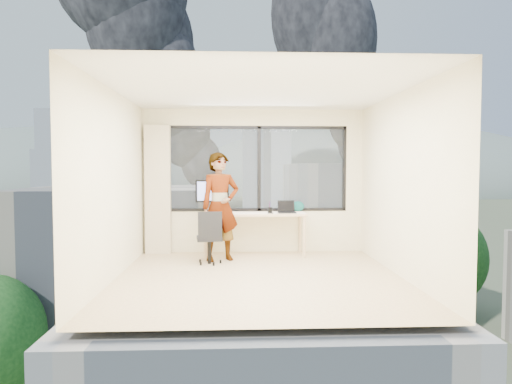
{
  "coord_description": "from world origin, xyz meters",
  "views": [
    {
      "loc": [
        -0.31,
        -6.15,
        1.52
      ],
      "look_at": [
        0.0,
        1.0,
        1.15
      ],
      "focal_mm": 31.26,
      "sensor_mm": 36.0,
      "label": 1
    }
  ],
  "objects": [
    {
      "name": "far_tower_d",
      "position": [
        -60.0,
        150.0,
        -3.0
      ],
      "size": [
        16.0,
        14.0,
        22.0
      ],
      "primitive_type": "cube",
      "color": "silver",
      "rests_on": "exterior_ground"
    },
    {
      "name": "pen_cup",
      "position": [
        0.28,
        1.63,
        0.8
      ],
      "size": [
        0.1,
        0.1,
        0.1
      ],
      "primitive_type": "cylinder",
      "rotation": [
        0.0,
        0.0,
        -0.32
      ],
      "color": "black",
      "rests_on": "desk"
    },
    {
      "name": "smoke_plume_a",
      "position": [
        -10.0,
        150.0,
        39.0
      ],
      "size": [
        40.0,
        24.0,
        90.0
      ],
      "primitive_type": null,
      "color": "black",
      "rests_on": "exterior_ground"
    },
    {
      "name": "hill_a",
      "position": [
        -120.0,
        320.0,
        -14.0
      ],
      "size": [
        288.0,
        216.0,
        90.0
      ],
      "primitive_type": "ellipsoid",
      "color": "slate",
      "rests_on": "exterior_ground"
    },
    {
      "name": "hill_b",
      "position": [
        100.0,
        320.0,
        -14.0
      ],
      "size": [
        300.0,
        220.0,
        96.0
      ],
      "primitive_type": "ellipsoid",
      "color": "slate",
      "rests_on": "exterior_ground"
    },
    {
      "name": "monitor",
      "position": [
        -0.75,
        1.78,
        1.04
      ],
      "size": [
        0.59,
        0.16,
        0.59
      ],
      "primitive_type": null,
      "rotation": [
        0.0,
        0.0,
        0.05
      ],
      "color": "black",
      "rests_on": "desk"
    },
    {
      "name": "far_tower_a",
      "position": [
        -35.0,
        95.0,
        0.0
      ],
      "size": [
        14.0,
        14.0,
        28.0
      ],
      "primitive_type": "cube",
      "color": "silver",
      "rests_on": "exterior_ground"
    },
    {
      "name": "near_bldg_a",
      "position": [
        -9.0,
        30.0,
        -7.0
      ],
      "size": [
        16.0,
        12.0,
        14.0
      ],
      "primitive_type": "cube",
      "color": "beige",
      "rests_on": "exterior_ground"
    },
    {
      "name": "ceiling",
      "position": [
        0.0,
        0.0,
        2.6
      ],
      "size": [
        4.0,
        4.0,
        0.01
      ],
      "primitive_type": "cube",
      "color": "white",
      "rests_on": "ground"
    },
    {
      "name": "game_console",
      "position": [
        -0.65,
        1.87,
        0.79
      ],
      "size": [
        0.35,
        0.32,
        0.07
      ],
      "primitive_type": "cube",
      "rotation": [
        0.0,
        0.0,
        -0.29
      ],
      "color": "white",
      "rests_on": "desk"
    },
    {
      "name": "tree_b",
      "position": [
        4.0,
        18.0,
        -9.5
      ],
      "size": [
        7.6,
        7.6,
        9.0
      ],
      "primitive_type": null,
      "color": "#164418",
      "rests_on": "exterior_ground"
    },
    {
      "name": "wall_left",
      "position": [
        -2.0,
        0.0,
        1.3
      ],
      "size": [
        0.01,
        4.0,
        2.6
      ],
      "primitive_type": "cube",
      "color": "beige",
      "rests_on": "ground"
    },
    {
      "name": "curtain",
      "position": [
        -1.72,
        1.88,
        1.15
      ],
      "size": [
        0.45,
        0.14,
        2.3
      ],
      "primitive_type": "cube",
      "color": "beige",
      "rests_on": "floor"
    },
    {
      "name": "person",
      "position": [
        -0.59,
        1.22,
        0.9
      ],
      "size": [
        0.77,
        0.64,
        1.8
      ],
      "primitive_type": "imported",
      "rotation": [
        0.0,
        0.0,
        0.38
      ],
      "color": "#2D2D33",
      "rests_on": "floor"
    },
    {
      "name": "laptop",
      "position": [
        0.57,
        1.61,
        0.85
      ],
      "size": [
        0.32,
        0.33,
        0.19
      ],
      "primitive_type": null,
      "rotation": [
        0.0,
        0.0,
        0.04
      ],
      "color": "black",
      "rests_on": "desk"
    },
    {
      "name": "cellphone",
      "position": [
        0.28,
        1.53,
        0.76
      ],
      "size": [
        0.11,
        0.07,
        0.01
      ],
      "primitive_type": "cube",
      "rotation": [
        0.0,
        0.0,
        -0.25
      ],
      "color": "black",
      "rests_on": "desk"
    },
    {
      "name": "far_tower_c",
      "position": [
        45.0,
        140.0,
        -1.0
      ],
      "size": [
        15.0,
        15.0,
        26.0
      ],
      "primitive_type": "cube",
      "color": "silver",
      "rests_on": "exterior_ground"
    },
    {
      "name": "chair",
      "position": [
        -0.75,
        0.96,
        0.44
      ],
      "size": [
        0.5,
        0.5,
        0.87
      ],
      "primitive_type": null,
      "rotation": [
        0.0,
        0.0,
        0.13
      ],
      "color": "black",
      "rests_on": "floor"
    },
    {
      "name": "near_bldg_b",
      "position": [
        12.0,
        38.0,
        -6.0
      ],
      "size": [
        14.0,
        13.0,
        16.0
      ],
      "primitive_type": "cube",
      "color": "white",
      "rests_on": "exterior_ground"
    },
    {
      "name": "far_tower_b",
      "position": [
        8.0,
        120.0,
        1.0
      ],
      "size": [
        13.0,
        13.0,
        30.0
      ],
      "primitive_type": "cube",
      "color": "silver",
      "rests_on": "exterior_ground"
    },
    {
      "name": "desk",
      "position": [
        0.0,
        1.66,
        0.38
      ],
      "size": [
        1.8,
        0.6,
        0.75
      ],
      "primitive_type": "cube",
      "color": "beige",
      "rests_on": "floor"
    },
    {
      "name": "window_wall",
      "position": [
        0.05,
        2.0,
        1.52
      ],
      "size": [
        3.3,
        0.16,
        1.55
      ],
      "primitive_type": null,
      "color": "black",
      "rests_on": "ground"
    },
    {
      "name": "wall_right",
      "position": [
        2.0,
        0.0,
        1.3
      ],
      "size": [
        0.01,
        4.0,
        2.6
      ],
      "primitive_type": "cube",
      "color": "beige",
      "rests_on": "ground"
    },
    {
      "name": "smoke_plume_b",
      "position": [
        55.0,
        170.0,
        27.0
      ],
      "size": [
        30.0,
        18.0,
        70.0
      ],
      "primitive_type": null,
      "color": "black",
      "rests_on": "exterior_ground"
    },
    {
      "name": "tree_c",
      "position": [
        22.0,
        40.0,
        -9.0
      ],
      "size": [
        8.4,
        8.4,
        10.0
      ],
      "primitive_type": null,
      "color": "#164418",
      "rests_on": "exterior_ground"
    },
    {
      "name": "floor",
      "position": [
        0.0,
        0.0,
        0.0
      ],
      "size": [
        4.0,
        4.0,
        0.01
      ],
      "primitive_type": "cube",
      "color": "beige",
      "rests_on": "ground"
    },
    {
      "name": "exterior_ground",
      "position": [
        0.0,
        120.0,
        -14.0
      ],
      "size": [
        400.0,
        400.0,
        0.04
      ],
      "primitive_type": "cube",
      "color": "#515B3D",
      "rests_on": "ground"
    },
    {
      "name": "wall_front",
      "position": [
        0.0,
        -2.0,
        1.3
      ],
      "size": [
        4.0,
        0.01,
        2.6
      ],
      "primitive_type": "cube",
      "color": "beige",
      "rests_on": "ground"
    },
    {
      "name": "handbag",
      "position": [
        0.8,
        1.89,
        0.84
      ],
      "size": [
        0.24,
        0.13,
        0.18
      ],
      "primitive_type": "ellipsoid",
      "rotation": [
        0.0,
        0.0,
        -0.05
      ],
      "color": "#0C4A4D",
      "rests_on": "desk"
    }
  ]
}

